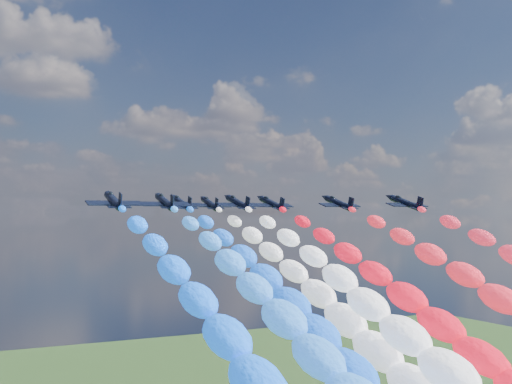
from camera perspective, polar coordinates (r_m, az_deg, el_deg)
jet_0 at (r=112.17m, az=-11.71°, el=-0.70°), size 9.18×12.35×5.62m
jet_1 at (r=122.95m, az=-7.56°, el=-0.81°), size 9.27×12.42×5.62m
jet_2 at (r=136.86m, az=-6.22°, el=-0.90°), size 9.24×12.40×5.62m
trail_2 at (r=90.08m, az=6.61°, el=-14.42°), size 6.77×106.56×47.56m
jet_3 at (r=135.37m, az=-1.53°, el=-0.90°), size 9.17×12.35×5.62m
trail_3 at (r=91.32m, az=13.89°, el=-14.20°), size 6.77×106.56×47.56m
jet_4 at (r=147.80m, az=-3.86°, el=-0.96°), size 9.45×12.55×5.62m
trail_4 at (r=101.78m, az=8.66°, el=-12.92°), size 6.77×106.56×47.56m
jet_5 at (r=143.72m, az=1.28°, el=-0.94°), size 9.44×12.54×5.62m
trail_5 at (r=100.97m, az=16.59°, el=-12.96°), size 6.77×106.56×47.56m
jet_6 at (r=141.86m, az=6.84°, el=-0.92°), size 9.39×12.51×5.62m
jet_7 at (r=139.51m, az=12.26°, el=-0.88°), size 9.34×12.47×5.62m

